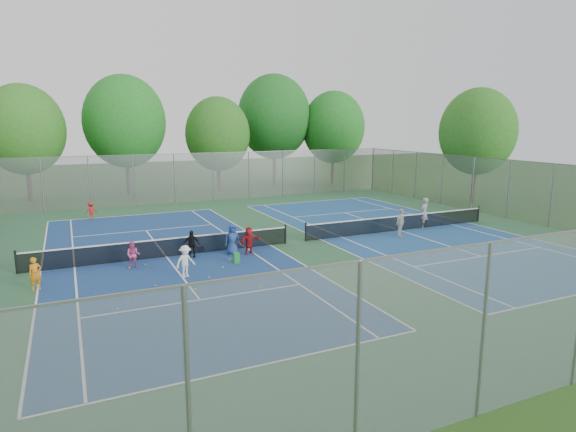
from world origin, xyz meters
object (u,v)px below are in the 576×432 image
(instructor, at_px, (424,213))
(ball_crate, at_px, (200,248))
(ball_hopper, at_px, (236,258))
(net_right, at_px, (400,223))
(net_left, at_px, (166,248))

(instructor, bearing_deg, ball_crate, -22.85)
(ball_crate, height_order, ball_hopper, ball_hopper)
(instructor, bearing_deg, net_right, -18.52)
(net_left, relative_size, instructor, 6.83)
(net_left, bearing_deg, ball_hopper, -41.38)
(ball_crate, relative_size, instructor, 0.17)
(net_right, height_order, instructor, instructor)
(net_left, bearing_deg, ball_crate, 13.48)
(net_left, height_order, ball_hopper, net_left)
(ball_crate, height_order, instructor, instructor)
(ball_hopper, distance_m, instructor, 13.41)
(ball_crate, bearing_deg, instructor, -1.30)
(ball_hopper, bearing_deg, net_left, 138.62)
(net_left, height_order, ball_crate, net_left)
(net_right, relative_size, ball_crate, 39.54)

